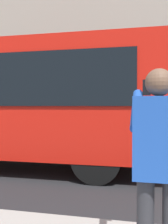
{
  "coord_description": "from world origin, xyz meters",
  "views": [
    {
      "loc": [
        -0.82,
        6.9,
        1.56
      ],
      "look_at": [
        0.81,
        0.16,
        1.4
      ],
      "focal_mm": 44.92,
      "sensor_mm": 36.0,
      "label": 1
    }
  ],
  "objects": [
    {
      "name": "building_facade_far",
      "position": [
        -0.02,
        -6.8,
        5.99
      ],
      "size": [
        28.0,
        1.55,
        12.0
      ],
      "color": "#A89E8E",
      "rests_on": "ground_plane"
    },
    {
      "name": "pedestrian_photographer",
      "position": [
        -0.88,
        4.6,
        1.14
      ],
      "size": [
        0.53,
        0.52,
        1.7
      ],
      "color": "#2D2D33",
      "rests_on": "sidewalk_curb"
    },
    {
      "name": "ground_plane",
      "position": [
        0.0,
        0.0,
        0.0
      ],
      "size": [
        60.0,
        60.0,
        0.0
      ],
      "primitive_type": "plane",
      "color": "#232326"
    }
  ]
}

